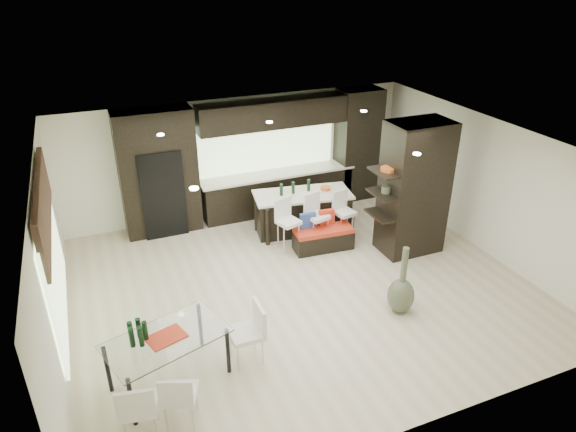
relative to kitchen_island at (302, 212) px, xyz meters
name	(u,v)px	position (x,y,z in m)	size (l,w,h in m)	color
ground	(300,285)	(-0.92, -1.99, -0.43)	(8.00, 8.00, 0.00)	beige
back_wall	(240,156)	(-0.92, 1.51, 0.92)	(8.00, 0.02, 2.70)	white
left_wall	(51,268)	(-4.92, -1.99, 0.92)	(0.02, 7.00, 2.70)	white
right_wall	(485,185)	(3.08, -1.99, 0.92)	(0.02, 7.00, 2.70)	white
ceiling	(302,145)	(-0.92, -1.99, 2.27)	(8.00, 7.00, 0.02)	white
window_left	(54,260)	(-4.88, -1.79, 0.92)	(0.04, 3.20, 1.90)	#B2D199
window_back	(265,145)	(-0.32, 1.47, 1.12)	(3.40, 0.04, 1.20)	#B2D199
stone_accent	(43,206)	(-4.85, -1.79, 1.82)	(0.08, 3.00, 0.80)	brown
ceiling_spots	(296,142)	(-0.92, -1.74, 2.25)	(4.00, 3.00, 0.02)	white
back_cabinetry	(265,158)	(-0.42, 1.18, 0.92)	(6.80, 0.68, 2.70)	black
refrigerator	(161,191)	(-2.82, 1.13, 0.52)	(0.90, 0.68, 1.90)	black
partition_column	(414,188)	(1.68, -1.59, 0.92)	(1.20, 0.80, 2.70)	black
kitchen_island	(302,212)	(0.00, 0.00, 0.00)	(2.08, 0.89, 0.87)	black
stool_left	(289,231)	(-0.64, -0.75, 0.02)	(0.40, 0.40, 0.91)	white
stool_mid	(317,225)	(0.00, -0.75, 0.03)	(0.41, 0.41, 0.92)	white
stool_right	(344,221)	(0.64, -0.74, 0.00)	(0.38, 0.38, 0.87)	white
bench	(323,239)	(0.06, -0.94, -0.20)	(1.22, 0.47, 0.47)	black
floor_vase	(402,280)	(0.33, -3.34, 0.19)	(0.45, 0.45, 1.24)	#46503A
dining_table	(169,360)	(-3.58, -3.49, -0.04)	(1.62, 0.91, 0.78)	white
chair_near	(180,397)	(-3.58, -4.24, -0.04)	(0.43, 0.43, 0.79)	white
chair_far	(140,409)	(-4.08, -4.25, -0.01)	(0.45, 0.45, 0.84)	white
chair_end	(246,337)	(-2.45, -3.49, 0.00)	(0.47, 0.47, 0.87)	white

